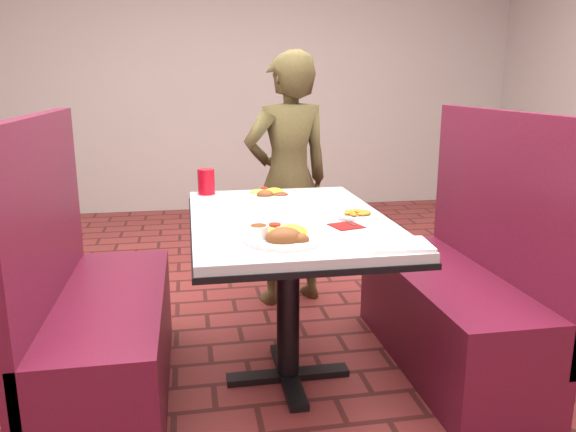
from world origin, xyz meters
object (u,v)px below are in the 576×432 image
at_px(near_dinner_plate, 283,232).
at_px(plantain_plate, 358,214).
at_px(dining_table, 288,238).
at_px(diner_person, 288,181).
at_px(far_dinner_plate, 269,192).
at_px(booth_bench_right, 459,298).
at_px(booth_bench_left, 97,323).
at_px(red_tumbler, 206,182).

relative_size(near_dinner_plate, plantain_plate, 1.69).
bearing_deg(dining_table, diner_person, 79.83).
height_order(dining_table, far_dinner_plate, far_dinner_plate).
distance_m(booth_bench_right, near_dinner_plate, 1.06).
bearing_deg(diner_person, dining_table, 64.85).
bearing_deg(dining_table, booth_bench_right, 0.00).
bearing_deg(dining_table, far_dinner_plate, 92.56).
xyz_separation_m(dining_table, plantain_plate, (0.28, -0.07, 0.11)).
relative_size(booth_bench_left, diner_person, 0.82).
bearing_deg(red_tumbler, booth_bench_left, -132.28).
distance_m(near_dinner_plate, red_tumbler, 0.92).
distance_m(dining_table, booth_bench_right, 0.86).
relative_size(dining_table, red_tumbler, 9.67).
distance_m(diner_person, far_dinner_plate, 0.55).
relative_size(booth_bench_left, plantain_plate, 6.86).
height_order(dining_table, near_dinner_plate, near_dinner_plate).
distance_m(booth_bench_right, diner_person, 1.19).
distance_m(dining_table, booth_bench_left, 0.86).
relative_size(diner_person, plantain_plate, 8.38).
relative_size(booth_bench_right, near_dinner_plate, 4.07).
distance_m(dining_table, diner_person, 0.94).
bearing_deg(booth_bench_left, diner_person, 43.77).
bearing_deg(plantain_plate, booth_bench_left, 176.45).
xyz_separation_m(diner_person, plantain_plate, (0.12, -0.99, 0.03)).
relative_size(dining_table, booth_bench_right, 1.01).
bearing_deg(near_dinner_plate, dining_table, 77.01).
bearing_deg(red_tumbler, dining_table, -58.97).
xyz_separation_m(dining_table, red_tumbler, (-0.32, 0.53, 0.16)).
bearing_deg(booth_bench_right, booth_bench_left, 180.00).
xyz_separation_m(near_dinner_plate, far_dinner_plate, (0.07, 0.77, -0.01)).
xyz_separation_m(booth_bench_left, plantain_plate, (1.08, -0.07, 0.43)).
bearing_deg(plantain_plate, red_tumbler, 135.24).
distance_m(booth_bench_right, red_tumbler, 1.33).
bearing_deg(booth_bench_right, dining_table, 180.00).
bearing_deg(plantain_plate, dining_table, 166.64).
relative_size(booth_bench_right, far_dinner_plate, 4.89).
bearing_deg(dining_table, near_dinner_plate, -102.99).
xyz_separation_m(booth_bench_right, plantain_plate, (-0.52, -0.07, 0.43)).
bearing_deg(plantain_plate, booth_bench_right, 7.41).
bearing_deg(booth_bench_right, far_dinner_plate, 153.29).
xyz_separation_m(booth_bench_left, near_dinner_plate, (0.71, -0.36, 0.45)).
height_order(booth_bench_left, booth_bench_right, same).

